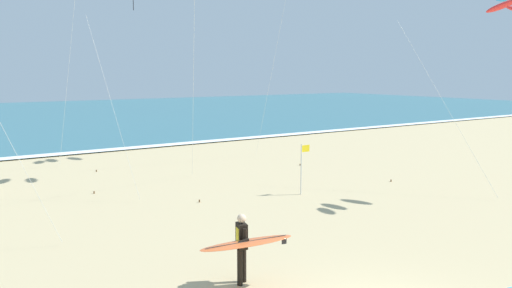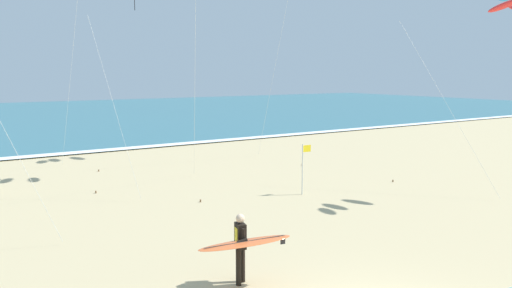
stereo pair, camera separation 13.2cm
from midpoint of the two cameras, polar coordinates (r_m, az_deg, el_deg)
ocean_water at (r=61.75m, az=-26.45°, el=2.74°), size 160.00×60.00×0.08m
shoreline_foam at (r=32.60m, az=-20.19°, el=-0.94°), size 160.00×1.10×0.01m
surfer_trailing at (r=11.72m, az=-1.21°, el=-11.36°), size 2.27×1.12×1.71m
lifeguard_flag at (r=20.38m, az=5.67°, el=-2.32°), size 0.45×0.05×2.10m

